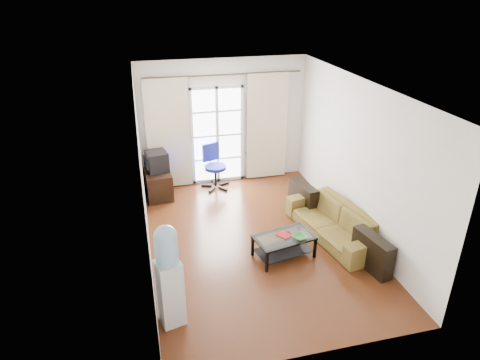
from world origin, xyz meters
name	(u,v)px	position (x,y,z in m)	size (l,w,h in m)	color
floor	(255,240)	(0.00, 0.00, 0.00)	(5.20, 5.20, 0.00)	#592C15
ceiling	(258,86)	(0.00, 0.00, 2.70)	(5.20, 5.20, 0.00)	white
wall_back	(223,122)	(0.00, 2.60, 1.35)	(3.60, 0.02, 2.70)	white
wall_front	(322,263)	(0.00, -2.60, 1.35)	(3.60, 0.02, 2.70)	white
wall_left	(143,181)	(-1.80, 0.00, 1.35)	(0.02, 5.20, 2.70)	white
wall_right	(358,159)	(1.80, 0.00, 1.35)	(0.02, 5.20, 2.70)	white
french_door	(217,135)	(-0.15, 2.54, 1.07)	(1.16, 0.06, 2.15)	white
curtain_rod	(224,75)	(0.00, 2.50, 2.38)	(0.04, 0.04, 3.30)	#4C3F2D
curtain_left	(168,135)	(-1.20, 2.48, 1.20)	(0.90, 0.07, 2.35)	beige
curtain_right	(267,127)	(0.95, 2.48, 1.20)	(0.90, 0.07, 2.35)	beige
radiator	(259,164)	(0.80, 2.50, 0.33)	(0.64, 0.12, 0.64)	#97989A
sofa	(334,222)	(1.37, -0.22, 0.29)	(1.13, 2.12, 0.59)	olive
coffee_table	(284,244)	(0.32, -0.59, 0.25)	(1.04, 0.73, 0.39)	silver
bowl	(300,237)	(0.54, -0.70, 0.41)	(0.28, 0.28, 0.05)	#338C3B
book	(280,237)	(0.24, -0.61, 0.40)	(0.26, 0.28, 0.02)	#A63514
remote	(285,233)	(0.36, -0.51, 0.39)	(0.14, 0.04, 0.02)	black
tv_stand	(158,184)	(-1.51, 2.08, 0.28)	(0.51, 0.76, 0.56)	black
crt_tv	(156,161)	(-1.51, 2.15, 0.76)	(0.51, 0.51, 0.41)	black
task_chair	(215,175)	(-0.28, 2.25, 0.28)	(0.82, 0.82, 0.95)	black
water_cooler	(169,274)	(-1.60, -1.63, 0.77)	(0.37, 0.37, 1.47)	silver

